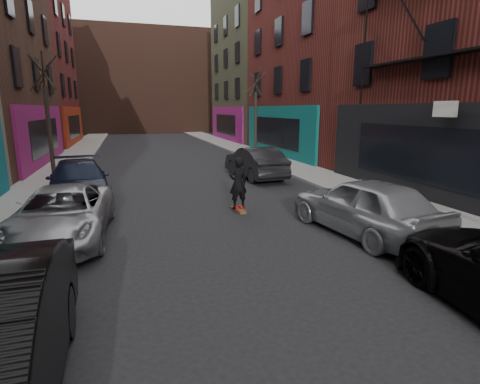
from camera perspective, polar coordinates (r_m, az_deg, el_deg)
sidewalk_left at (r=32.09m, az=-23.12°, el=5.76°), size 2.50×84.00×0.13m
sidewalk_right at (r=33.13m, az=-0.99°, el=6.94°), size 2.50×84.00×0.13m
buildings_right at (r=24.48m, az=27.37°, el=22.30°), size 12.00×56.00×16.00m
building_far at (r=57.91m, az=-14.61°, el=15.83°), size 40.00×10.00×14.00m
tree_left_far at (r=20.03m, az=-27.36°, el=11.41°), size 2.00×2.00×6.50m
tree_right_far at (r=27.23m, az=2.41°, el=13.02°), size 2.00×2.00×6.80m
parked_left_far at (r=10.60m, az=-25.47°, el=-3.08°), size 2.45×4.93×1.34m
parked_left_end at (r=14.79m, az=-23.38°, el=1.49°), size 2.61×5.23×1.46m
parked_right_far at (r=10.48m, az=18.48°, el=-1.99°), size 2.46×4.85×1.58m
parked_right_end at (r=18.29m, az=2.30°, el=4.53°), size 1.91×4.67×1.51m
skateboard at (r=12.34m, az=-0.29°, el=-2.74°), size 0.34×0.82×0.10m
skateboarder at (r=12.13m, az=-0.30°, el=1.36°), size 0.67×0.50×1.70m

